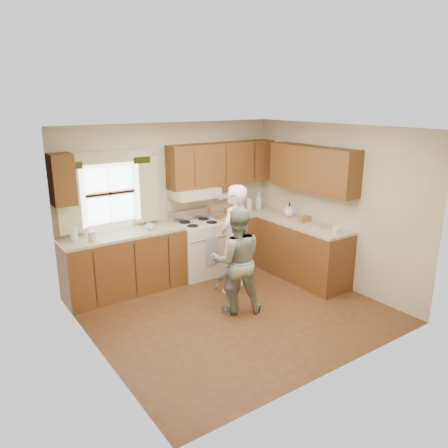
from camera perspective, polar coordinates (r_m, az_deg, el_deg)
room at (r=5.75m, az=1.45°, el=-0.10°), size 3.80×3.80×3.80m
kitchen_fixtures at (r=7.05m, az=0.29°, el=-0.54°), size 3.80×2.25×2.15m
stove at (r=7.29m, az=-3.36°, el=-3.08°), size 0.76×0.67×1.07m
woman_left at (r=6.54m, az=1.27°, el=-1.98°), size 0.72×0.63×1.65m
woman_right at (r=5.93m, az=1.65°, el=-4.80°), size 0.89×0.82×1.48m
child at (r=5.96m, az=1.10°, el=-7.80°), size 0.54×0.29×0.88m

